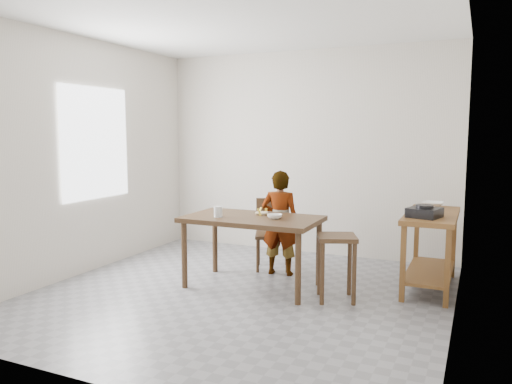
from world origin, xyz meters
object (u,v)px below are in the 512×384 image
at_px(dining_table, 252,252).
at_px(dining_chair, 272,235).
at_px(stool, 336,268).
at_px(prep_counter, 430,251).
at_px(child, 280,223).

bearing_deg(dining_table, dining_chair, 95.49).
bearing_deg(dining_table, stool, -2.85).
xyz_separation_m(dining_table, dining_chair, (-0.07, 0.73, 0.04)).
relative_size(prep_counter, stool, 1.87).
xyz_separation_m(child, dining_chair, (-0.17, 0.18, -0.19)).
xyz_separation_m(child, stool, (0.82, -0.60, -0.28)).
bearing_deg(dining_table, child, 79.90).
xyz_separation_m(prep_counter, stool, (-0.80, -0.75, -0.08)).
bearing_deg(child, dining_chair, -54.20).
xyz_separation_m(dining_chair, stool, (0.99, -0.78, -0.09)).
relative_size(prep_counter, child, 1.00).
height_order(dining_table, stool, dining_table).
distance_m(dining_table, stool, 0.93).
bearing_deg(prep_counter, dining_chair, 178.93).
bearing_deg(stool, prep_counter, 43.11).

